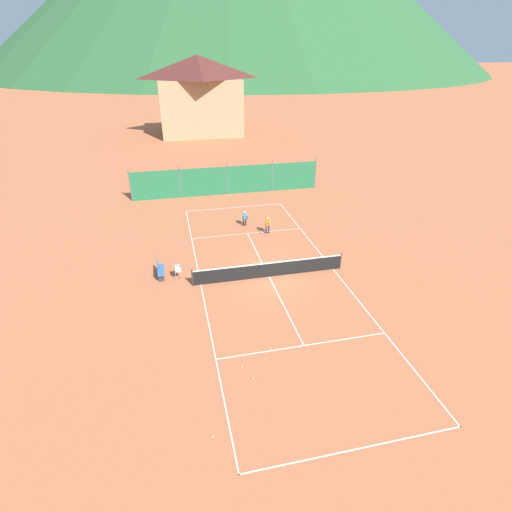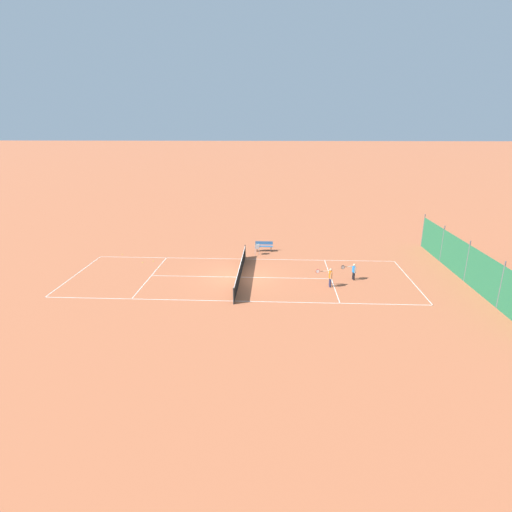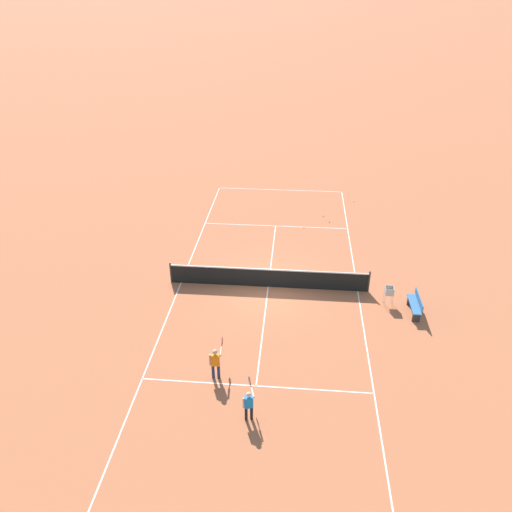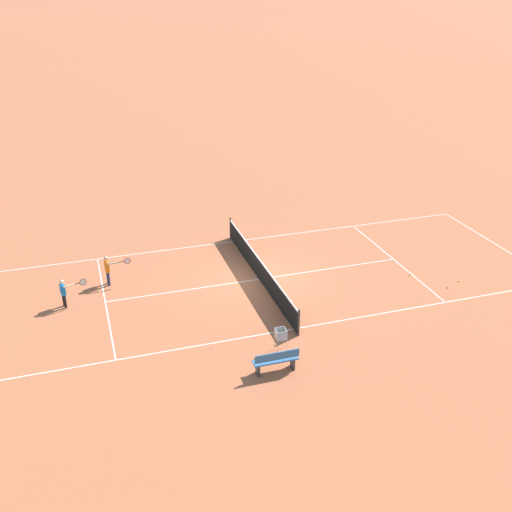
{
  "view_description": "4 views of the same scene",
  "coord_description": "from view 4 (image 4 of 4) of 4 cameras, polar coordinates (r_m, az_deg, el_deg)",
  "views": [
    {
      "loc": [
        -5.37,
        -19.93,
        12.28
      ],
      "look_at": [
        -0.44,
        1.62,
        0.62
      ],
      "focal_mm": 28.0,
      "sensor_mm": 36.0,
      "label": 1
    },
    {
      "loc": [
        26.36,
        2.44,
        10.12
      ],
      "look_at": [
        -0.76,
        1.08,
        1.35
      ],
      "focal_mm": 28.0,
      "sensor_mm": 36.0,
      "label": 2
    },
    {
      "loc": [
        -1.14,
        19.34,
        12.66
      ],
      "look_at": [
        0.59,
        -0.26,
        1.47
      ],
      "focal_mm": 35.0,
      "sensor_mm": 36.0,
      "label": 3
    },
    {
      "loc": [
        -21.37,
        6.94,
        11.83
      ],
      "look_at": [
        -0.05,
        0.16,
        1.14
      ],
      "focal_mm": 42.0,
      "sensor_mm": 36.0,
      "label": 4
    }
  ],
  "objects": [
    {
      "name": "ground_plane",
      "position": [
        25.39,
        0.31,
        -2.22
      ],
      "size": [
        600.0,
        600.0,
        0.0
      ],
      "primitive_type": "plane",
      "color": "#B7603D"
    },
    {
      "name": "player_near_baseline",
      "position": [
        25.39,
        -13.89,
        -1.13
      ],
      "size": [
        0.44,
        1.07,
        1.29
      ],
      "color": "#23284C",
      "rests_on": "ground"
    },
    {
      "name": "tennis_ball_near_corner",
      "position": [
        25.94,
        17.81,
        -2.84
      ],
      "size": [
        0.07,
        0.07,
        0.07
      ],
      "primitive_type": "sphere",
      "color": "#CCE033",
      "rests_on": "ground"
    },
    {
      "name": "court_line_markings",
      "position": [
        25.39,
        0.31,
        -2.22
      ],
      "size": [
        8.25,
        23.85,
        0.01
      ],
      "color": "white",
      "rests_on": "ground"
    },
    {
      "name": "player_near_service",
      "position": [
        24.21,
        -17.79,
        -3.19
      ],
      "size": [
        0.39,
        1.03,
        1.18
      ],
      "color": "black",
      "rests_on": "ground"
    },
    {
      "name": "courtside_bench",
      "position": [
        19.62,
        1.91,
        -9.91
      ],
      "size": [
        0.36,
        1.5,
        0.84
      ],
      "color": "#336699",
      "rests_on": "ground"
    },
    {
      "name": "ball_hopper",
      "position": [
        20.48,
        2.4,
        -7.56
      ],
      "size": [
        0.36,
        0.36,
        0.89
      ],
      "color": "#B7B7BC",
      "rests_on": "ground"
    },
    {
      "name": "tennis_net",
      "position": [
        25.17,
        0.31,
        -1.21
      ],
      "size": [
        9.18,
        0.08,
        1.06
      ],
      "color": "#2D2D2D",
      "rests_on": "ground"
    },
    {
      "name": "tennis_ball_service_box",
      "position": [
        26.59,
        18.76,
        -2.27
      ],
      "size": [
        0.07,
        0.07,
        0.07
      ],
      "primitive_type": "sphere",
      "color": "#CCE033",
      "rests_on": "ground"
    },
    {
      "name": "tennis_ball_by_net_right",
      "position": [
        26.56,
        14.46,
        -1.7
      ],
      "size": [
        0.07,
        0.07,
        0.07
      ],
      "primitive_type": "sphere",
      "color": "#CCE033",
      "rests_on": "ground"
    }
  ]
}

